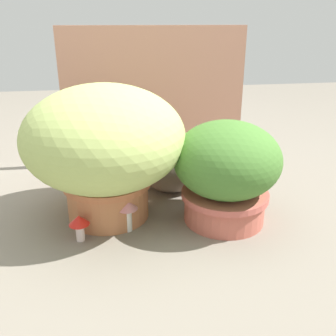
% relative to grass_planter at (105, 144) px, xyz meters
% --- Properties ---
extents(ground_plane, '(6.00, 6.00, 0.00)m').
position_rel_grass_planter_xyz_m(ground_plane, '(0.12, -0.02, -0.30)').
color(ground_plane, slate).
extents(cardboard_backdrop, '(0.95, 0.03, 0.71)m').
position_rel_grass_planter_xyz_m(cardboard_backdrop, '(0.27, 0.58, 0.05)').
color(cardboard_backdrop, tan).
rests_on(cardboard_backdrop, ground).
extents(grass_planter, '(0.61, 0.61, 0.52)m').
position_rel_grass_planter_xyz_m(grass_planter, '(0.00, 0.00, 0.00)').
color(grass_planter, '#B16C43').
rests_on(grass_planter, ground).
extents(leafy_planter, '(0.40, 0.40, 0.40)m').
position_rel_grass_planter_xyz_m(leafy_planter, '(0.44, -0.11, -0.09)').
color(leafy_planter, '#BC5E4D').
rests_on(leafy_planter, ground).
extents(cat, '(0.38, 0.19, 0.32)m').
position_rel_grass_planter_xyz_m(cat, '(0.31, 0.18, -0.18)').
color(cat, gray).
rests_on(cat, ground).
extents(mushroom_ornament_red, '(0.07, 0.07, 0.10)m').
position_rel_grass_planter_xyz_m(mushroom_ornament_red, '(-0.10, -0.17, -0.23)').
color(mushroom_ornament_red, silver).
rests_on(mushroom_ornament_red, ground).
extents(mushroom_ornament_pink, '(0.08, 0.08, 0.13)m').
position_rel_grass_planter_xyz_m(mushroom_ornament_pink, '(0.07, -0.13, -0.21)').
color(mushroom_ornament_pink, silver).
rests_on(mushroom_ornament_pink, ground).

